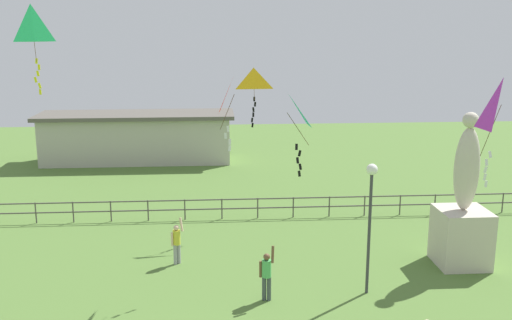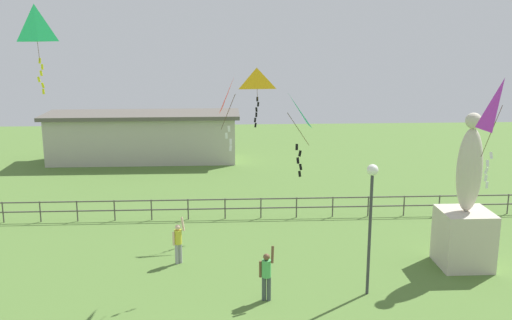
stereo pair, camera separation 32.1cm
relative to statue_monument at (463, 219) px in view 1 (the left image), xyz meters
The scene contains 11 objects.
statue_monument is the anchor object (origin of this frame).
lamppost 4.75m from the statue_monument, 152.29° to the right, with size 0.36×0.36×4.35m.
person_2 7.76m from the statue_monument, 161.89° to the right, with size 0.48×0.34×1.86m.
person_4 10.41m from the statue_monument, behind, with size 0.47×0.31×1.75m.
kite_0 8.00m from the statue_monument, 165.02° to the right, with size 1.07×0.74×2.59m.
kite_3 9.45m from the statue_monument, behind, with size 0.78×1.21×2.52m.
kite_4 16.86m from the statue_monument, behind, with size 1.13×0.92×3.14m.
kite_5 9.93m from the statue_monument, 145.17° to the left, with size 1.15×0.47×2.49m.
kite_6 5.80m from the statue_monument, 102.24° to the right, with size 0.81×0.74×3.18m.
waterfront_railing 10.91m from the statue_monument, 147.66° to the left, with size 36.04×0.06×0.95m.
pavilion_building 22.56m from the statue_monument, 127.87° to the left, with size 12.35×3.78×3.13m.
Camera 1 is at (-0.18, -11.44, 8.57)m, focal length 41.25 mm.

